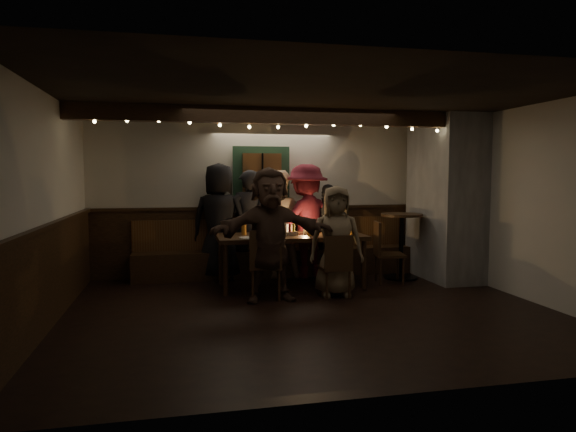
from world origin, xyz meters
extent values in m
cube|color=black|center=(0.00, 0.00, -0.01)|extent=(6.00, 5.00, 0.01)
cube|color=black|center=(0.00, 0.00, 2.60)|extent=(6.00, 5.00, 0.01)
cube|color=silver|center=(0.00, 2.50, 1.30)|extent=(6.00, 0.01, 2.60)
cube|color=silver|center=(-3.00, 0.00, 1.30)|extent=(0.01, 5.00, 2.60)
cube|color=silver|center=(3.00, 0.00, 1.30)|extent=(0.01, 5.00, 2.60)
cube|color=black|center=(0.00, 2.48, 0.55)|extent=(6.00, 0.05, 1.10)
cube|color=black|center=(-2.98, 0.00, 0.55)|extent=(0.05, 5.00, 1.10)
cube|color=slate|center=(2.65, 1.50, 1.30)|extent=(0.70, 1.40, 2.60)
cube|color=black|center=(0.00, 2.23, 0.23)|extent=(4.60, 0.45, 0.45)
cube|color=#4A280F|center=(0.00, 2.41, 0.70)|extent=(4.60, 0.06, 0.50)
cube|color=#1E3C28|center=(-0.20, 2.44, 1.65)|extent=(0.95, 0.04, 1.00)
cube|color=#4A280F|center=(-0.20, 2.38, 1.65)|extent=(0.64, 0.12, 0.76)
cube|color=black|center=(0.00, 1.00, 2.49)|extent=(6.00, 0.16, 0.22)
sphere|color=#FFE599|center=(-2.60, 0.98, 2.36)|extent=(0.04, 0.04, 0.04)
sphere|color=#FFE599|center=(-2.20, 0.98, 2.38)|extent=(0.04, 0.04, 0.04)
sphere|color=#FFE599|center=(-1.80, 0.98, 2.39)|extent=(0.04, 0.04, 0.04)
sphere|color=#FFE599|center=(-1.40, 0.98, 2.37)|extent=(0.04, 0.04, 0.04)
sphere|color=#FFE599|center=(-1.00, 0.98, 2.35)|extent=(0.04, 0.04, 0.04)
sphere|color=#FFE599|center=(-0.60, 0.98, 2.33)|extent=(0.04, 0.04, 0.04)
sphere|color=#FFE599|center=(-0.20, 0.98, 2.34)|extent=(0.04, 0.04, 0.04)
sphere|color=#FFE599|center=(0.20, 0.98, 2.36)|extent=(0.04, 0.04, 0.04)
sphere|color=#FFE599|center=(0.60, 0.98, 2.38)|extent=(0.04, 0.04, 0.04)
sphere|color=#FFE599|center=(1.00, 0.98, 2.39)|extent=(0.04, 0.04, 0.04)
sphere|color=#FFE599|center=(1.40, 0.98, 2.37)|extent=(0.04, 0.04, 0.04)
sphere|color=#FFE599|center=(1.80, 0.98, 2.35)|extent=(0.04, 0.04, 0.04)
sphere|color=#FFE599|center=(2.20, 0.98, 2.33)|extent=(0.04, 0.04, 0.04)
sphere|color=#FFE599|center=(2.60, 0.98, 2.34)|extent=(0.04, 0.04, 0.04)
cube|color=black|center=(0.07, 1.40, 0.75)|extent=(2.19, 0.94, 0.06)
cylinder|color=black|center=(-0.94, 1.01, 0.36)|extent=(0.07, 0.07, 0.72)
cylinder|color=black|center=(-0.94, 1.79, 0.36)|extent=(0.07, 0.07, 0.72)
cylinder|color=black|center=(1.09, 1.01, 0.36)|extent=(0.07, 0.07, 0.72)
cylinder|color=black|center=(1.09, 1.79, 0.36)|extent=(0.07, 0.07, 0.72)
cylinder|color=#BF7226|center=(-0.61, 1.56, 0.86)|extent=(0.07, 0.07, 0.15)
cylinder|color=#BF7226|center=(-0.33, 1.21, 0.86)|extent=(0.07, 0.07, 0.15)
cylinder|color=silver|center=(0.05, 1.61, 0.86)|extent=(0.07, 0.07, 0.15)
cylinder|color=#BF7226|center=(0.32, 1.25, 0.86)|extent=(0.07, 0.07, 0.15)
cylinder|color=silver|center=(0.72, 1.64, 0.86)|extent=(0.07, 0.07, 0.15)
cylinder|color=#BF7226|center=(0.97, 1.20, 0.86)|extent=(0.07, 0.07, 0.15)
cylinder|color=white|center=(-0.60, 1.09, 0.79)|extent=(0.27, 0.27, 0.02)
cube|color=#B2B2B7|center=(0.07, 1.35, 0.81)|extent=(0.17, 0.10, 0.05)
cylinder|color=#990C0C|center=(0.04, 1.35, 0.87)|extent=(0.04, 0.04, 0.17)
cylinder|color=gold|center=(0.11, 1.35, 0.87)|extent=(0.04, 0.04, 0.17)
cylinder|color=silver|center=(0.31, 1.45, 0.83)|extent=(0.05, 0.05, 0.08)
sphere|color=#FFB24C|center=(0.31, 1.45, 0.89)|extent=(0.03, 0.03, 0.03)
cube|color=black|center=(-0.42, 0.74, 0.44)|extent=(0.51, 0.51, 0.04)
cube|color=black|center=(-0.45, 0.55, 0.71)|extent=(0.43, 0.12, 0.49)
cylinder|color=black|center=(-0.21, 0.88, 0.21)|extent=(0.04, 0.04, 0.42)
cylinder|color=black|center=(-0.28, 0.53, 0.21)|extent=(0.04, 0.04, 0.42)
cylinder|color=black|center=(-0.55, 0.94, 0.21)|extent=(0.04, 0.04, 0.42)
cylinder|color=black|center=(-0.62, 0.60, 0.21)|extent=(0.04, 0.04, 0.42)
cube|color=black|center=(0.52, 0.63, 0.40)|extent=(0.40, 0.40, 0.04)
cube|color=black|center=(0.52, 0.45, 0.65)|extent=(0.39, 0.04, 0.45)
cylinder|color=black|center=(0.68, 0.78, 0.19)|extent=(0.03, 0.03, 0.39)
cylinder|color=black|center=(0.68, 0.46, 0.19)|extent=(0.03, 0.03, 0.39)
cylinder|color=black|center=(0.36, 0.79, 0.19)|extent=(0.03, 0.03, 0.39)
cylinder|color=black|center=(0.36, 0.47, 0.19)|extent=(0.03, 0.03, 0.39)
cube|color=black|center=(1.62, 1.30, 0.44)|extent=(0.51, 0.51, 0.04)
cube|color=black|center=(1.42, 1.34, 0.71)|extent=(0.12, 0.43, 0.49)
cylinder|color=black|center=(1.76, 1.09, 0.21)|extent=(0.04, 0.04, 0.42)
cylinder|color=black|center=(1.41, 1.16, 0.21)|extent=(0.04, 0.04, 0.42)
cylinder|color=black|center=(1.82, 1.44, 0.21)|extent=(0.04, 0.04, 0.42)
cylinder|color=black|center=(1.48, 1.51, 0.21)|extent=(0.04, 0.04, 0.42)
cylinder|color=black|center=(1.95, 1.61, 0.02)|extent=(0.54, 0.54, 0.03)
cylinder|color=black|center=(1.95, 1.61, 0.52)|extent=(0.07, 0.07, 1.04)
cylinder|color=black|center=(1.95, 1.61, 1.04)|extent=(0.66, 0.66, 0.04)
imported|color=black|center=(-0.92, 2.17, 0.93)|extent=(1.05, 0.85, 1.86)
imported|color=black|center=(-0.46, 2.16, 0.88)|extent=(0.67, 0.47, 1.76)
imported|color=beige|center=(0.01, 2.17, 0.88)|extent=(0.86, 0.67, 1.75)
imported|color=maroon|center=(0.47, 2.04, 0.93)|extent=(1.37, 1.11, 1.85)
imported|color=#292A2C|center=(0.86, 2.05, 0.76)|extent=(0.96, 0.62, 1.53)
imported|color=#432E24|center=(-0.38, 0.62, 0.89)|extent=(1.67, 0.59, 1.78)
imported|color=#746147|center=(0.56, 0.70, 0.77)|extent=(0.80, 0.58, 1.53)
camera|label=1|loc=(-1.58, -6.04, 1.69)|focal=32.00mm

